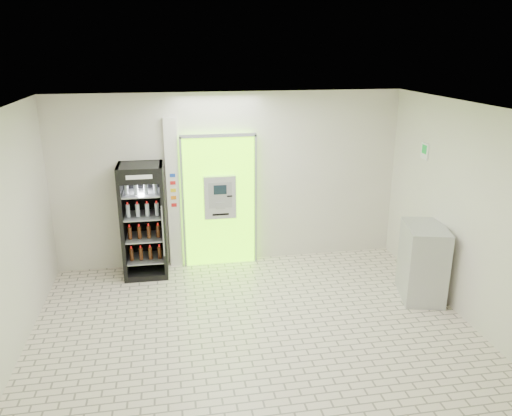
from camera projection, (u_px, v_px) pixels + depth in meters
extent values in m
plane|color=beige|center=(255.00, 333.00, 6.76)|extent=(6.00, 6.00, 0.00)
plane|color=silver|center=(230.00, 180.00, 8.64)|extent=(6.00, 0.00, 6.00)
plane|color=silver|center=(309.00, 338.00, 3.96)|extent=(6.00, 0.00, 6.00)
plane|color=silver|center=(1.00, 245.00, 5.80)|extent=(0.00, 5.00, 5.00)
plane|color=silver|center=(471.00, 216.00, 6.79)|extent=(0.00, 5.00, 5.00)
plane|color=white|center=(255.00, 110.00, 5.83)|extent=(6.00, 6.00, 0.00)
cube|color=#6DE906|center=(219.00, 201.00, 8.65)|extent=(1.20, 0.12, 2.30)
cube|color=gray|center=(218.00, 136.00, 8.22)|extent=(1.28, 0.04, 0.06)
cube|color=gray|center=(183.00, 204.00, 8.48)|extent=(0.04, 0.04, 2.30)
cube|color=gray|center=(256.00, 200.00, 8.69)|extent=(0.04, 0.04, 2.30)
cube|color=black|center=(226.00, 237.00, 8.81)|extent=(0.62, 0.01, 0.67)
cube|color=black|center=(198.00, 155.00, 8.28)|extent=(0.22, 0.01, 0.18)
cube|color=#B1B3B9|center=(220.00, 197.00, 8.51)|extent=(0.55, 0.12, 0.75)
cube|color=black|center=(220.00, 190.00, 8.41)|extent=(0.22, 0.01, 0.16)
cube|color=gray|center=(220.00, 206.00, 8.49)|extent=(0.16, 0.01, 0.12)
cube|color=black|center=(230.00, 196.00, 8.47)|extent=(0.09, 0.01, 0.02)
cube|color=black|center=(221.00, 214.00, 8.54)|extent=(0.28, 0.01, 0.03)
cube|color=silver|center=(173.00, 195.00, 8.49)|extent=(0.22, 0.10, 2.60)
cube|color=#193FB2|center=(172.00, 175.00, 8.33)|extent=(0.09, 0.01, 0.06)
cube|color=red|center=(173.00, 183.00, 8.37)|extent=(0.09, 0.01, 0.06)
cube|color=yellow|center=(173.00, 190.00, 8.41)|extent=(0.09, 0.01, 0.06)
cube|color=orange|center=(174.00, 198.00, 8.45)|extent=(0.09, 0.01, 0.06)
cube|color=red|center=(174.00, 205.00, 8.49)|extent=(0.09, 0.01, 0.06)
cube|color=black|center=(144.00, 221.00, 8.25)|extent=(0.72, 0.65, 1.91)
cube|color=black|center=(144.00, 215.00, 8.53)|extent=(0.72, 0.05, 1.91)
cube|color=red|center=(139.00, 177.00, 7.69)|extent=(0.70, 0.01, 0.23)
cube|color=white|center=(139.00, 177.00, 7.68)|extent=(0.40, 0.01, 0.07)
cube|color=black|center=(147.00, 271.00, 8.53)|extent=(0.72, 0.65, 0.10)
cylinder|color=gray|center=(163.00, 231.00, 8.00)|extent=(0.02, 0.02, 0.86)
cube|color=gray|center=(146.00, 258.00, 8.45)|extent=(0.60, 0.56, 0.02)
cube|color=gray|center=(145.00, 237.00, 8.33)|extent=(0.60, 0.56, 0.02)
cube|color=gray|center=(143.00, 215.00, 8.22)|extent=(0.60, 0.56, 0.02)
cube|color=gray|center=(142.00, 193.00, 8.10)|extent=(0.60, 0.56, 0.02)
cube|color=#B1B3B9|center=(423.00, 262.00, 7.59)|extent=(0.78, 0.99, 1.16)
cube|color=gray|center=(405.00, 260.00, 7.52)|extent=(0.22, 0.82, 0.01)
cube|color=white|center=(425.00, 151.00, 7.91)|extent=(0.02, 0.22, 0.26)
cube|color=#0C8A2B|center=(424.00, 149.00, 7.90)|extent=(0.00, 0.14, 0.14)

